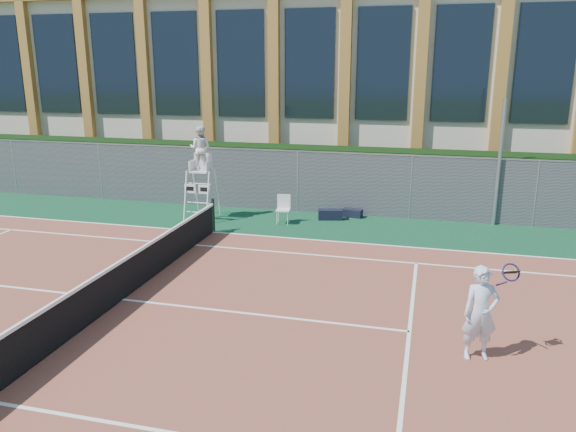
% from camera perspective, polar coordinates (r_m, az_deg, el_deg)
% --- Properties ---
extents(ground, '(120.00, 120.00, 0.00)m').
position_cam_1_polar(ground, '(13.43, -16.49, -8.25)').
color(ground, '#233814').
extents(apron, '(36.00, 20.00, 0.01)m').
position_cam_1_polar(apron, '(14.22, -14.45, -6.74)').
color(apron, '#0D391E').
rests_on(apron, ground).
extents(tennis_court, '(23.77, 10.97, 0.02)m').
position_cam_1_polar(tennis_court, '(13.42, -16.50, -8.18)').
color(tennis_court, brown).
rests_on(tennis_court, apron).
extents(tennis_net, '(0.10, 11.30, 1.10)m').
position_cam_1_polar(tennis_net, '(13.23, -16.67, -6.12)').
color(tennis_net, black).
rests_on(tennis_net, ground).
extents(fence, '(40.00, 0.06, 2.20)m').
position_cam_1_polar(fence, '(20.79, -4.40, 3.74)').
color(fence, '#595E60').
rests_on(fence, ground).
extents(hedge, '(40.00, 1.40, 2.20)m').
position_cam_1_polar(hedge, '(21.91, -3.39, 4.35)').
color(hedge, black).
rests_on(hedge, ground).
extents(building, '(45.00, 10.60, 8.22)m').
position_cam_1_polar(building, '(29.21, 1.37, 13.07)').
color(building, beige).
rests_on(building, ground).
extents(steel_pole, '(0.12, 0.12, 4.16)m').
position_cam_1_polar(steel_pole, '(19.57, 20.66, 5.02)').
color(steel_pole, '#9EA0A5').
rests_on(steel_pole, ground).
extents(umpire_chair, '(0.90, 1.39, 3.24)m').
position_cam_1_polar(umpire_chair, '(19.30, -8.90, 6.54)').
color(umpire_chair, white).
rests_on(umpire_chair, ground).
extents(plastic_chair, '(0.50, 0.50, 0.96)m').
position_cam_1_polar(plastic_chair, '(18.86, -0.46, 0.98)').
color(plastic_chair, silver).
rests_on(plastic_chair, apron).
extents(sports_bag_near, '(0.88, 0.51, 0.35)m').
position_cam_1_polar(sports_bag_near, '(19.41, 4.32, 0.15)').
color(sports_bag_near, black).
rests_on(sports_bag_near, apron).
extents(sports_bag_far, '(0.73, 0.42, 0.28)m').
position_cam_1_polar(sports_bag_far, '(19.83, 6.54, 0.30)').
color(sports_bag_far, black).
rests_on(sports_bag_far, apron).
extents(tennis_player, '(1.02, 0.73, 1.76)m').
position_cam_1_polar(tennis_player, '(10.70, 18.99, -9.29)').
color(tennis_player, silver).
rests_on(tennis_player, tennis_court).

